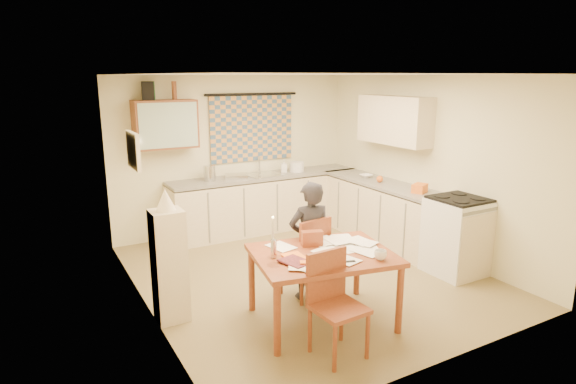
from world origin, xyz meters
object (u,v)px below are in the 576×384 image
stove (457,236)px  counter_back (269,202)px  shelf_stand (169,266)px  dining_table (322,287)px  chair_far (305,272)px  person (310,241)px  counter_right (396,217)px

stove → counter_back: bearing=113.8°
counter_back → shelf_stand: 3.22m
dining_table → chair_far: bearing=86.5°
counter_back → dining_table: bearing=-107.3°
shelf_stand → person: bearing=-9.7°
dining_table → shelf_stand: (-1.35, 0.80, 0.21)m
counter_right → dining_table: (-2.19, -1.36, -0.07)m
stove → chair_far: (-2.04, 0.37, -0.20)m
chair_far → shelf_stand: bearing=-16.6°
counter_right → chair_far: (-2.04, -0.77, -0.15)m
dining_table → counter_back: bearing=83.6°
counter_back → person: person is taller
stove → person: 2.05m
counter_right → shelf_stand: size_ratio=2.49×
counter_back → stove: stove is taller
stove → shelf_stand: (-3.54, 0.58, 0.09)m
stove → person: person is taller
counter_back → counter_right: size_ratio=1.12×
shelf_stand → counter_right: bearing=9.1°
stove → shelf_stand: 3.59m
counter_back → counter_right: bearing=-53.5°
counter_right → person: size_ratio=2.16×
stove → chair_far: bearing=169.7°
person → shelf_stand: bearing=0.2°
counter_back → stove: (1.25, -2.83, 0.05)m
counter_right → chair_far: chair_far is taller
counter_right → stove: bearing=-90.0°
counter_back → stove: size_ratio=3.30×
dining_table → chair_far: size_ratio=1.61×
counter_back → shelf_stand: shelf_stand is taller
stove → shelf_stand: size_ratio=0.84×
shelf_stand → chair_far: bearing=-7.8°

